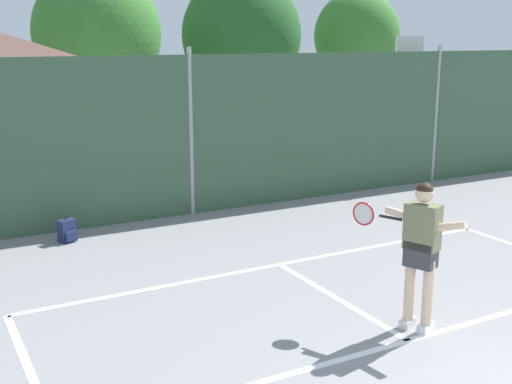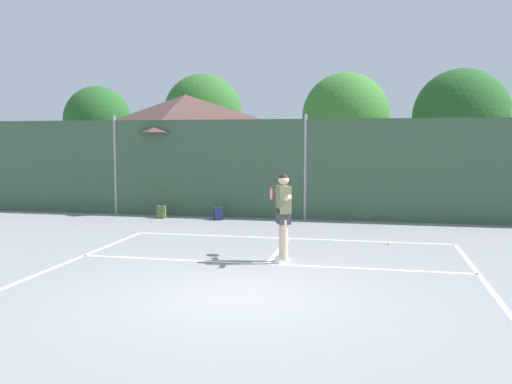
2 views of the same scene
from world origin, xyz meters
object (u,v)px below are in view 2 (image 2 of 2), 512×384
at_px(backpack_olive, 161,212).
at_px(backpack_navy, 218,214).
at_px(tennis_ball, 389,244).
at_px(tennis_player, 283,210).

distance_m(backpack_olive, backpack_navy, 1.92).
xyz_separation_m(tennis_ball, backpack_navy, (-5.19, 3.20, 0.16)).
relative_size(tennis_player, backpack_olive, 4.01).
bearing_deg(backpack_navy, tennis_ball, -31.71).
bearing_deg(tennis_player, tennis_ball, 47.63).
height_order(tennis_ball, backpack_olive, backpack_olive).
relative_size(tennis_player, tennis_ball, 28.10).
relative_size(tennis_player, backpack_navy, 4.01).
bearing_deg(tennis_player, backpack_navy, 117.93).
height_order(backpack_olive, backpack_navy, same).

